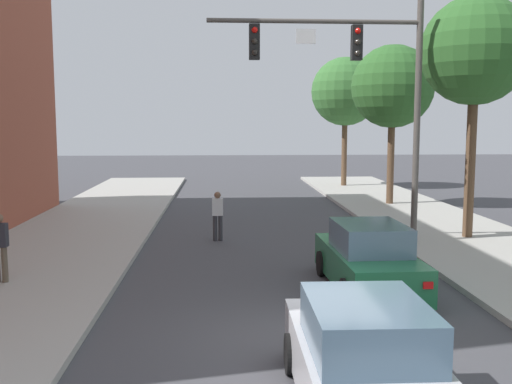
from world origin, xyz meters
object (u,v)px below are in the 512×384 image
Objects in this scene: street_tree_second at (475,52)px; car_following_silver at (364,363)px; car_lead_green at (368,260)px; traffic_signal_mast at (359,75)px; street_tree_third at (393,87)px; pedestrian_sidewalk_left_walker at (0,244)px; pedestrian_crossing_road at (218,214)px; street_tree_farthest at (345,92)px.

car_following_silver is at bearing -119.10° from street_tree_second.
car_lead_green is at bearing -131.12° from street_tree_second.
traffic_signal_mast is at bearing -171.03° from street_tree_second.
car_following_silver is 0.55× the size of street_tree_second.
street_tree_third reaches higher than car_lead_green.
pedestrian_sidewalk_left_walker is (-7.10, 6.46, 0.34)m from car_following_silver.
street_tree_second is at bearing 8.97° from traffic_signal_mast.
street_tree_third is at bearing 71.71° from car_lead_green.
street_tree_second reaches higher than street_tree_third.
car_following_silver is at bearing -107.23° from street_tree_third.
car_following_silver is at bearing -80.28° from pedestrian_crossing_road.
pedestrian_crossing_road is 0.23× the size of street_tree_third.
traffic_signal_mast reaches higher than car_following_silver.
traffic_signal_mast reaches higher than car_lead_green.
street_tree_farthest is (5.47, 27.18, 4.99)m from car_following_silver.
pedestrian_crossing_road is at bearing -136.82° from street_tree_third.
traffic_signal_mast is 4.57× the size of pedestrian_crossing_road.
car_following_silver is 13.95m from street_tree_second.
pedestrian_sidewalk_left_walker is 0.21× the size of street_tree_second.
traffic_signal_mast is 0.99× the size of street_tree_farthest.
street_tree_farthest is at bearing 92.79° from street_tree_second.
pedestrian_sidewalk_left_walker is (-8.63, 0.64, 0.34)m from car_lead_green.
street_tree_farthest reaches higher than car_following_silver.
traffic_signal_mast is at bearing 23.70° from pedestrian_sidewalk_left_walker.
car_following_silver is 2.60× the size of pedestrian_sidewalk_left_walker.
street_tree_second is at bearing 48.88° from car_lead_green.
traffic_signal_mast is 6.33m from pedestrian_crossing_road.
pedestrian_crossing_road is 0.21× the size of street_tree_second.
pedestrian_crossing_road is (-2.02, 11.77, 0.19)m from car_following_silver.
car_lead_green is 14.95m from street_tree_third.
pedestrian_sidewalk_left_walker is 18.83m from street_tree_third.
pedestrian_crossing_road reaches higher than car_lead_green.
car_lead_green is 0.55× the size of street_tree_second.
car_lead_green is 8.66m from pedestrian_sidewalk_left_walker.
street_tree_second is (13.35, 4.77, 5.09)m from pedestrian_sidewalk_left_walker.
traffic_signal_mast is 9.38m from street_tree_third.
street_tree_second is 1.02× the size of street_tree_farthest.
street_tree_second is at bearing -87.21° from street_tree_farthest.
car_lead_green is at bearing -108.29° from street_tree_third.
traffic_signal_mast is 4.57× the size of pedestrian_sidewalk_left_walker.
street_tree_farthest reaches higher than street_tree_third.
traffic_signal_mast is 1.75× the size of car_lead_green.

